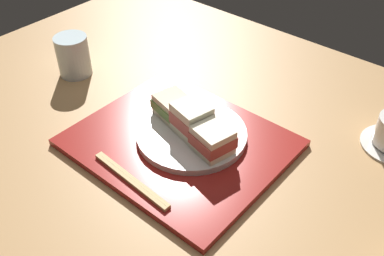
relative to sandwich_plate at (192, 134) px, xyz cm
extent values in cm
cube|color=tan|center=(1.14, 2.22, -3.57)|extent=(140.00, 100.00, 3.00)
cube|color=maroon|center=(-1.15, -2.33, -1.37)|extent=(39.05, 32.92, 1.40)
cylinder|color=silver|center=(0.00, 0.00, 0.00)|extent=(21.60, 21.60, 1.33)
cube|color=beige|center=(-6.43, 1.67, 1.31)|extent=(7.69, 7.23, 1.29)
cube|color=#669347|center=(-6.43, 1.67, 2.86)|extent=(8.20, 7.74, 1.81)
cube|color=beige|center=(-6.43, 1.67, 4.41)|extent=(7.69, 7.23, 1.29)
cube|color=#EFE5C1|center=(0.00, 0.00, 1.55)|extent=(7.69, 7.23, 1.77)
cube|color=#B74C42|center=(0.00, 0.00, 3.77)|extent=(7.84, 7.41, 2.67)
cube|color=#EFE5C1|center=(0.00, 0.00, 6.00)|extent=(7.69, 7.23, 1.77)
cube|color=#EFE5C1|center=(6.43, -1.67, 1.37)|extent=(7.69, 7.23, 1.40)
cube|color=#B74C42|center=(6.43, -1.67, 3.23)|extent=(7.94, 7.70, 2.32)
cube|color=#EFE5C1|center=(6.43, -1.67, 5.09)|extent=(7.69, 7.23, 1.40)
cube|color=tan|center=(-0.33, -16.39, -0.32)|extent=(18.69, 1.84, 0.70)
cube|color=tan|center=(-0.29, -15.67, -0.32)|extent=(18.69, 1.84, 0.70)
cylinder|color=silver|center=(-37.74, 1.17, 2.77)|extent=(7.73, 7.73, 9.68)
camera|label=1|loc=(42.53, -49.87, 55.47)|focal=41.18mm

